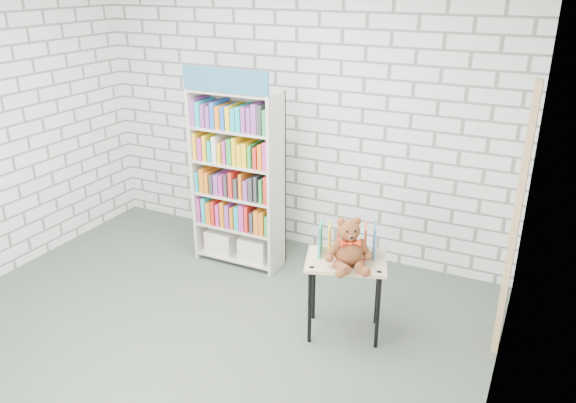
% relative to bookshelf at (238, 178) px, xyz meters
% --- Properties ---
extents(ground, '(4.50, 4.50, 0.00)m').
position_rel_bookshelf_xyz_m(ground, '(0.32, -1.36, -0.90)').
color(ground, '#414D41').
rests_on(ground, ground).
extents(room_shell, '(4.52, 4.02, 2.81)m').
position_rel_bookshelf_xyz_m(room_shell, '(0.32, -1.36, 0.89)').
color(room_shell, silver).
rests_on(room_shell, ground).
extents(bookshelf, '(0.88, 0.34, 1.97)m').
position_rel_bookshelf_xyz_m(bookshelf, '(0.00, 0.00, 0.00)').
color(bookshelf, beige).
rests_on(bookshelf, ground).
extents(display_table, '(0.72, 0.60, 0.67)m').
position_rel_bookshelf_xyz_m(display_table, '(1.39, -0.72, -0.32)').
color(display_table, tan).
rests_on(display_table, ground).
extents(table_books, '(0.47, 0.32, 0.26)m').
position_rel_bookshelf_xyz_m(table_books, '(1.36, -0.62, -0.10)').
color(table_books, teal).
rests_on(table_books, display_table).
extents(teddy_bear, '(0.38, 0.36, 0.39)m').
position_rel_bookshelf_xyz_m(teddy_bear, '(1.44, -0.81, -0.07)').
color(teddy_bear, brown).
rests_on(teddy_bear, display_table).
extents(door_trim, '(0.05, 0.12, 2.10)m').
position_rel_bookshelf_xyz_m(door_trim, '(2.54, -0.41, 0.15)').
color(door_trim, tan).
rests_on(door_trim, ground).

